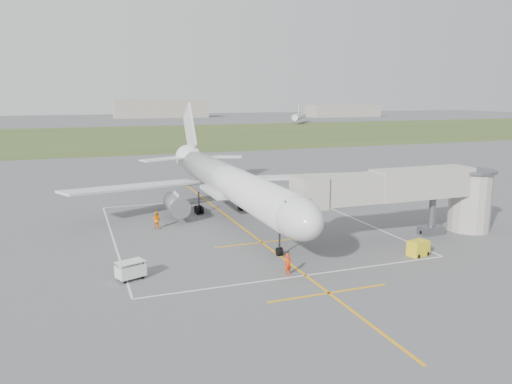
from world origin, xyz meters
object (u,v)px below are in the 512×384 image
object	(u,v)px
airliner	(230,183)
jet_bridge	(416,192)
gpu_unit	(418,248)
ramp_worker_wing	(157,220)
ramp_worker_nose	(288,264)
baggage_cart	(131,270)

from	to	relation	value
airliner	jet_bridge	world-z (taller)	airliner
jet_bridge	gpu_unit	size ratio (longest dim) A/B	11.04
airliner	ramp_worker_wing	distance (m)	9.81
jet_bridge	ramp_worker_nose	size ratio (longest dim) A/B	12.64
jet_bridge	ramp_worker_nose	bearing A→B (deg)	-160.83
ramp_worker_nose	jet_bridge	bearing A→B (deg)	6.07
jet_bridge	ramp_worker_nose	world-z (taller)	jet_bridge
gpu_unit	baggage_cart	xyz separation A→B (m)	(-25.69, 3.05, 0.08)
ramp_worker_wing	airliner	bearing A→B (deg)	-131.69
airliner	ramp_worker_nose	xyz separation A→B (m)	(-1.33, -20.18, -3.47)
gpu_unit	jet_bridge	bearing A→B (deg)	42.61
gpu_unit	ramp_worker_nose	world-z (taller)	ramp_worker_nose
gpu_unit	baggage_cart	size ratio (longest dim) A/B	0.84
jet_bridge	ramp_worker_wing	world-z (taller)	jet_bridge
jet_bridge	baggage_cart	xyz separation A→B (m)	(-29.34, -2.40, -3.96)
jet_bridge	airliner	bearing A→B (deg)	137.81
ramp_worker_wing	jet_bridge	bearing A→B (deg)	-168.75
baggage_cart	jet_bridge	bearing A→B (deg)	-15.83
jet_bridge	baggage_cart	bearing A→B (deg)	-175.33
ramp_worker_nose	ramp_worker_wing	size ratio (longest dim) A/B	0.95
ramp_worker_nose	gpu_unit	bearing A→B (deg)	-11.06
baggage_cart	ramp_worker_wing	size ratio (longest dim) A/B	1.29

